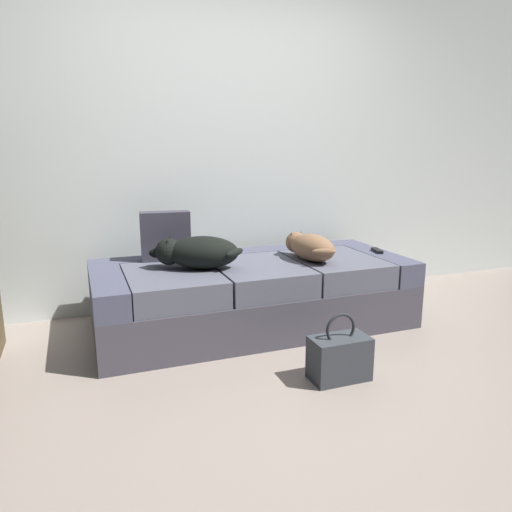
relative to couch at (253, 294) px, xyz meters
The scene contains 8 objects.
ground_plane 1.03m from the couch, 90.00° to the right, with size 10.00×10.00×0.00m, color gray.
back_wall 1.35m from the couch, 90.00° to the left, with size 6.40×0.10×2.80m, color silver.
couch is the anchor object (origin of this frame).
dog_dark 0.54m from the couch, behind, with size 0.60×0.41×0.21m.
dog_tan 0.51m from the couch, 12.32° to the right, with size 0.30×0.54×0.18m.
tv_remote 1.01m from the couch, ahead, with size 0.04×0.15×0.02m, color black.
throw_pillow 0.74m from the couch, 153.88° to the left, with size 0.34×0.12×0.34m, color #393743.
handbag 0.95m from the couch, 80.80° to the right, with size 0.32×0.18×0.38m.
Camera 1 is at (-1.13, -2.02, 1.24)m, focal length 33.65 mm.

